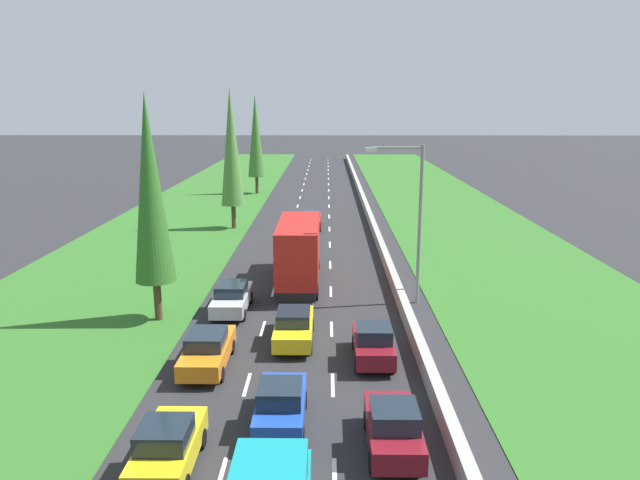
% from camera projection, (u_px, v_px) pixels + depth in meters
% --- Properties ---
extents(ground_plane, '(300.00, 300.00, 0.00)m').
position_uv_depth(ground_plane, '(313.00, 211.00, 61.49)').
color(ground_plane, '#28282B').
rests_on(ground_plane, ground).
extents(grass_verge_left, '(14.00, 140.00, 0.04)m').
position_uv_depth(grass_verge_left, '(194.00, 211.00, 61.63)').
color(grass_verge_left, '#2D6623').
rests_on(grass_verge_left, ground).
extents(grass_verge_right, '(14.00, 140.00, 0.04)m').
position_uv_depth(grass_verge_right, '(448.00, 211.00, 61.33)').
color(grass_verge_right, '#2D6623').
rests_on(grass_verge_right, ground).
extents(median_barrier, '(0.44, 120.00, 0.85)m').
position_uv_depth(median_barrier, '(366.00, 207.00, 61.33)').
color(median_barrier, '#9E9B93').
rests_on(median_barrier, ground).
extents(lane_markings, '(3.64, 116.00, 0.01)m').
position_uv_depth(lane_markings, '(313.00, 211.00, 61.49)').
color(lane_markings, white).
rests_on(lane_markings, ground).
extents(yellow_hatchback_left_lane, '(1.74, 3.90, 1.72)m').
position_uv_depth(yellow_hatchback_left_lane, '(168.00, 447.00, 17.86)').
color(yellow_hatchback_left_lane, yellow).
rests_on(yellow_hatchback_left_lane, ground).
extents(blue_hatchback_centre_lane, '(1.74, 3.90, 1.72)m').
position_uv_depth(blue_hatchback_centre_lane, '(281.00, 405.00, 20.34)').
color(blue_hatchback_centre_lane, '#1E47B7').
rests_on(blue_hatchback_centre_lane, ground).
extents(yellow_sedan_centre_lane, '(1.82, 4.50, 1.64)m').
position_uv_depth(yellow_sedan_centre_lane, '(294.00, 326.00, 27.62)').
color(yellow_sedan_centre_lane, yellow).
rests_on(yellow_sedan_centre_lane, ground).
extents(red_box_truck_centre_lane, '(2.46, 9.40, 4.18)m').
position_uv_depth(red_box_truck_centre_lane, '(299.00, 251.00, 36.23)').
color(red_box_truck_centre_lane, black).
rests_on(red_box_truck_centre_lane, ground).
extents(green_sedan_centre_lane, '(1.82, 4.50, 1.64)m').
position_uv_depth(green_sedan_centre_lane, '(305.00, 237.00, 46.13)').
color(green_sedan_centre_lane, '#237A33').
rests_on(green_sedan_centre_lane, ground).
extents(orange_sedan_left_lane, '(1.82, 4.50, 1.64)m').
position_uv_depth(orange_sedan_left_lane, '(208.00, 349.00, 24.98)').
color(orange_sedan_left_lane, orange).
rests_on(orange_sedan_left_lane, ground).
extents(maroon_hatchback_right_lane, '(1.74, 3.90, 1.72)m').
position_uv_depth(maroon_hatchback_right_lane, '(393.00, 427.00, 18.93)').
color(maroon_hatchback_right_lane, maroon).
rests_on(maroon_hatchback_right_lane, ground).
extents(maroon_hatchback_right_lane_third, '(1.74, 3.90, 1.72)m').
position_uv_depth(maroon_hatchback_right_lane_third, '(373.00, 343.00, 25.60)').
color(maroon_hatchback_right_lane_third, maroon).
rests_on(maroon_hatchback_right_lane_third, ground).
extents(red_sedan_centre_lane, '(1.82, 4.50, 1.64)m').
position_uv_depth(red_sedan_centre_lane, '(311.00, 220.00, 52.77)').
color(red_sedan_centre_lane, red).
rests_on(red_sedan_centre_lane, ground).
extents(silver_sedan_left_lane, '(1.82, 4.50, 1.64)m').
position_uv_depth(silver_sedan_left_lane, '(232.00, 297.00, 31.68)').
color(silver_sedan_left_lane, silver).
rests_on(silver_sedan_left_lane, ground).
extents(poplar_tree_second, '(2.09, 2.09, 11.79)m').
position_uv_depth(poplar_tree_second, '(150.00, 190.00, 29.01)').
color(poplar_tree_second, '#4C3823').
rests_on(poplar_tree_second, ground).
extents(poplar_tree_third, '(2.11, 2.11, 12.59)m').
position_uv_depth(poplar_tree_third, '(231.00, 148.00, 51.31)').
color(poplar_tree_third, '#4C3823').
rests_on(poplar_tree_third, ground).
extents(poplar_tree_fourth, '(2.11, 2.11, 12.33)m').
position_uv_depth(poplar_tree_fourth, '(256.00, 136.00, 71.75)').
color(poplar_tree_fourth, '#4C3823').
rests_on(poplar_tree_fourth, ground).
extents(street_light_mast, '(3.20, 0.28, 9.00)m').
position_uv_depth(street_light_mast, '(414.00, 213.00, 32.07)').
color(street_light_mast, gray).
rests_on(street_light_mast, ground).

